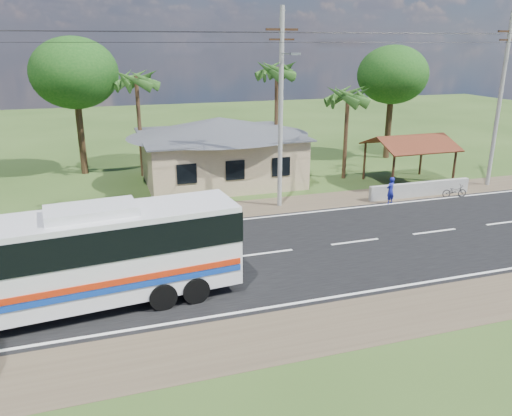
{
  "coord_description": "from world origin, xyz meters",
  "views": [
    {
      "loc": [
        -6.79,
        -19.79,
        9.12
      ],
      "look_at": [
        -0.19,
        1.0,
        1.89
      ],
      "focal_mm": 35.0,
      "sensor_mm": 36.0,
      "label": 1
    }
  ],
  "objects": [
    {
      "name": "tree_behind_house",
      "position": [
        -8.0,
        18.0,
        7.12
      ],
      "size": [
        6.0,
        6.0,
        9.61
      ],
      "color": "#47301E",
      "rests_on": "ground"
    },
    {
      "name": "concrete_barrier",
      "position": [
        12.0,
        5.6,
        0.45
      ],
      "size": [
        7.0,
        0.3,
        0.9
      ],
      "primitive_type": "cube",
      "color": "#9E9E99",
      "rests_on": "ground"
    },
    {
      "name": "motorcycle",
      "position": [
        13.9,
        4.73,
        0.4
      ],
      "size": [
        1.6,
        0.83,
        0.8
      ],
      "primitive_type": "imported",
      "rotation": [
        0.0,
        0.0,
        1.36
      ],
      "color": "black",
      "rests_on": "ground"
    },
    {
      "name": "coach_bus",
      "position": [
        -8.29,
        -2.73,
        2.18
      ],
      "size": [
        12.46,
        3.8,
        3.81
      ],
      "rotation": [
        0.0,
        0.0,
        0.1
      ],
      "color": "silver",
      "rests_on": "ground"
    },
    {
      "name": "waiting_shed",
      "position": [
        13.0,
        8.5,
        2.73
      ],
      "size": [
        5.2,
        4.48,
        3.35
      ],
      "color": "#342113",
      "rests_on": "ground"
    },
    {
      "name": "palm_near",
      "position": [
        9.5,
        11.0,
        5.71
      ],
      "size": [
        2.8,
        2.8,
        6.7
      ],
      "color": "#47301E",
      "rests_on": "ground"
    },
    {
      "name": "ground",
      "position": [
        0.0,
        0.0,
        0.0
      ],
      "size": [
        120.0,
        120.0,
        0.0
      ],
      "primitive_type": "plane",
      "color": "#294217",
      "rests_on": "ground"
    },
    {
      "name": "road",
      "position": [
        0.0,
        0.0,
        0.01
      ],
      "size": [
        120.0,
        16.0,
        0.03
      ],
      "color": "black",
      "rests_on": "ground"
    },
    {
      "name": "utility_poles",
      "position": [
        2.67,
        6.49,
        5.77
      ],
      "size": [
        32.8,
        2.22,
        11.0
      ],
      "color": "#9E9E99",
      "rests_on": "ground"
    },
    {
      "name": "tree_behind_shed",
      "position": [
        16.0,
        16.0,
        6.68
      ],
      "size": [
        5.6,
        5.6,
        9.02
      ],
      "color": "#47301E",
      "rests_on": "ground"
    },
    {
      "name": "person",
      "position": [
        9.37,
        4.79,
        0.82
      ],
      "size": [
        0.7,
        0.59,
        1.64
      ],
      "primitive_type": "imported",
      "rotation": [
        0.0,
        0.0,
        3.53
      ],
      "color": "navy",
      "rests_on": "ground"
    },
    {
      "name": "palm_mid",
      "position": [
        6.0,
        15.5,
        7.16
      ],
      "size": [
        2.8,
        2.8,
        8.2
      ],
      "color": "#47301E",
      "rests_on": "ground"
    },
    {
      "name": "palm_far",
      "position": [
        -4.0,
        16.0,
        6.68
      ],
      "size": [
        2.8,
        2.8,
        7.7
      ],
      "color": "#47301E",
      "rests_on": "ground"
    },
    {
      "name": "house",
      "position": [
        1.0,
        13.0,
        2.64
      ],
      "size": [
        12.4,
        10.0,
        5.0
      ],
      "color": "tan",
      "rests_on": "ground"
    }
  ]
}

